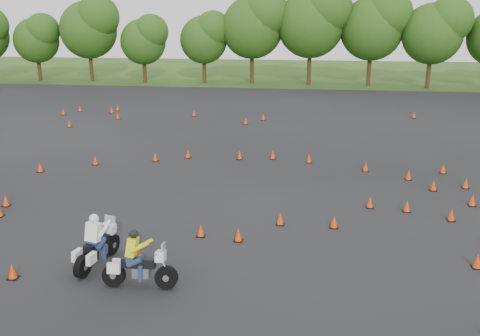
{
  "coord_description": "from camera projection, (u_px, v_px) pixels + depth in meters",
  "views": [
    {
      "loc": [
        2.85,
        -17.9,
        7.74
      ],
      "look_at": [
        0.0,
        4.0,
        1.2
      ],
      "focal_mm": 40.0,
      "sensor_mm": 36.0,
      "label": 1
    }
  ],
  "objects": [
    {
      "name": "rider_white",
      "position": [
        96.0,
        239.0,
        16.6
      ],
      "size": [
        1.14,
        2.44,
        1.81
      ],
      "primitive_type": null,
      "rotation": [
        0.0,
        0.0,
        1.39
      ],
      "color": "white",
      "rests_on": "ground"
    },
    {
      "name": "asphalt_pad",
      "position": [
        245.0,
        180.0,
        25.27
      ],
      "size": [
        62.0,
        62.0,
        0.0
      ],
      "primitive_type": "plane",
      "color": "black",
      "rests_on": "ground"
    },
    {
      "name": "rider_yellow",
      "position": [
        138.0,
        261.0,
        15.24
      ],
      "size": [
        2.24,
        0.76,
        1.71
      ],
      "primitive_type": null,
      "rotation": [
        0.0,
        0.0,
        0.03
      ],
      "color": "#C8D613",
      "rests_on": "ground"
    },
    {
      "name": "ground",
      "position": [
        226.0,
        230.0,
        19.57
      ],
      "size": [
        140.0,
        140.0,
        0.0
      ],
      "primitive_type": "plane",
      "color": "#2D5119",
      "rests_on": "ground"
    },
    {
      "name": "treeline",
      "position": [
        316.0,
        43.0,
        51.28
      ],
      "size": [
        86.61,
        32.38,
        10.96
      ],
      "color": "#274A15",
      "rests_on": "ground"
    },
    {
      "name": "traffic_cones",
      "position": [
        245.0,
        177.0,
        25.08
      ],
      "size": [
        36.3,
        32.91,
        0.45
      ],
      "color": "#E43A09",
      "rests_on": "asphalt_pad"
    }
  ]
}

